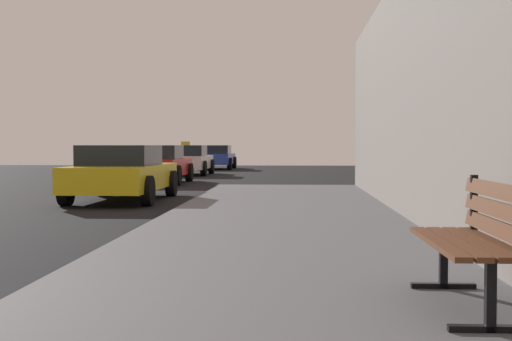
% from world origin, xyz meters
% --- Properties ---
extents(bench, '(0.51, 1.52, 0.89)m').
position_xyz_m(bench, '(5.39, 1.01, 0.66)').
color(bench, brown).
rests_on(bench, sidewalk).
extents(car_yellow, '(1.95, 4.45, 1.27)m').
position_xyz_m(car_yellow, '(0.21, 11.91, 0.65)').
color(car_yellow, yellow).
rests_on(car_yellow, ground_plane).
extents(car_red, '(1.99, 4.04, 1.27)m').
position_xyz_m(car_red, '(-0.44, 19.22, 0.64)').
color(car_red, red).
rests_on(car_red, ground_plane).
extents(car_white, '(2.07, 4.14, 1.43)m').
position_xyz_m(car_white, '(-0.50, 25.86, 0.65)').
color(car_white, white).
rests_on(car_white, ground_plane).
extents(car_blue, '(2.03, 4.34, 1.27)m').
position_xyz_m(car_blue, '(-0.10, 33.34, 0.65)').
color(car_blue, '#233899').
rests_on(car_blue, ground_plane).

